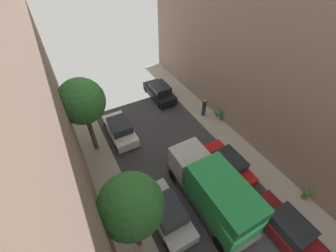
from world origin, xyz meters
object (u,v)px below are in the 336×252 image
object	(u,v)px
parked_car_right_2	(287,228)
delivery_truck	(213,191)
street_tree_2	(131,206)
potted_plant_3	(306,195)
potted_plant_4	(218,114)
parked_car_left_3	(167,213)
pedestrian	(204,107)
parked_car_right_3	(227,164)
potted_plant_2	(107,198)
parked_car_left_4	(120,129)
parked_car_right_4	(160,92)
street_tree_0	(82,102)

from	to	relation	value
parked_car_right_2	delivery_truck	distance (m)	4.48
street_tree_2	potted_plant_3	xyz separation A→B (m)	(10.39, -2.61, -3.78)
potted_plant_3	potted_plant_4	world-z (taller)	potted_plant_4
parked_car_left_3	street_tree_2	xyz separation A→B (m)	(-2.05, -0.52, 3.62)
potted_plant_3	pedestrian	bearing A→B (deg)	94.29
parked_car_right_3	potted_plant_2	world-z (taller)	parked_car_right_3
delivery_truck	potted_plant_3	bearing A→B (deg)	-24.42
parked_car_right_3	delivery_truck	size ratio (longest dim) A/B	0.64
parked_car_left_4	potted_plant_3	bearing A→B (deg)	-53.51
parked_car_left_4	potted_plant_2	xyz separation A→B (m)	(-2.84, -5.39, -0.17)
parked_car_left_3	parked_car_right_4	world-z (taller)	same
parked_car_right_2	potted_plant_2	size ratio (longest dim) A/B	5.50
parked_car_left_3	potted_plant_2	distance (m)	3.96
street_tree_0	potted_plant_3	distance (m)	15.61
parked_car_right_2	street_tree_2	distance (m)	8.97
parked_car_right_4	street_tree_2	world-z (taller)	street_tree_2
parked_car_left_3	street_tree_0	size ratio (longest dim) A/B	0.69
parked_car_left_3	street_tree_0	bearing A→B (deg)	106.12
parked_car_left_3	delivery_truck	world-z (taller)	delivery_truck
delivery_truck	potted_plant_2	distance (m)	6.58
parked_car_right_2	delivery_truck	bearing A→B (deg)	128.38
potted_plant_4	potted_plant_3	bearing A→B (deg)	-90.18
parked_car_right_3	street_tree_2	distance (m)	8.43
potted_plant_2	potted_plant_3	xyz separation A→B (m)	(11.17, -5.89, 0.01)
parked_car_right_2	potted_plant_4	world-z (taller)	parked_car_right_2
parked_car_left_3	street_tree_0	xyz separation A→B (m)	(-2.21, 7.64, 3.92)
pedestrian	street_tree_2	size ratio (longest dim) A/B	0.30
street_tree_0	parked_car_left_4	bearing A→B (deg)	12.90
potted_plant_2	potted_plant_4	distance (m)	11.61
parked_car_left_3	potted_plant_2	bearing A→B (deg)	135.74
parked_car_left_3	potted_plant_2	size ratio (longest dim) A/B	5.50
pedestrian	potted_plant_2	bearing A→B (deg)	-158.21
parked_car_right_3	delivery_truck	distance (m)	3.33
parked_car_left_3	parked_car_right_2	size ratio (longest dim) A/B	1.00
parked_car_right_3	delivery_truck	xyz separation A→B (m)	(-2.70, -1.63, 1.07)
delivery_truck	street_tree_0	distance (m)	9.98
potted_plant_3	delivery_truck	bearing A→B (deg)	155.58
parked_car_left_4	potted_plant_4	distance (m)	8.69
street_tree_0	potted_plant_4	distance (m)	11.42
potted_plant_2	potted_plant_3	size ratio (longest dim) A/B	1.01
potted_plant_3	potted_plant_4	size ratio (longest dim) A/B	0.74
parked_car_left_3	potted_plant_4	bearing A→B (deg)	34.77
parked_car_right_3	delivery_truck	bearing A→B (deg)	-148.91
potted_plant_4	parked_car_right_2	bearing A→B (deg)	-106.87
potted_plant_4	parked_car_left_3	bearing A→B (deg)	-145.23
parked_car_right_4	street_tree_2	xyz separation A→B (m)	(-7.45, -12.02, 3.62)
delivery_truck	pedestrian	world-z (taller)	delivery_truck
parked_car_right_4	potted_plant_3	world-z (taller)	parked_car_right_4
street_tree_2	delivery_truck	bearing A→B (deg)	-0.59
potted_plant_2	potted_plant_4	world-z (taller)	potted_plant_4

